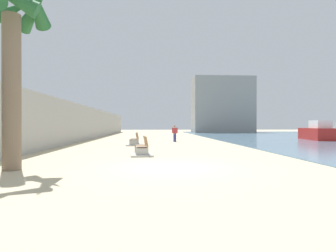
{
  "coord_description": "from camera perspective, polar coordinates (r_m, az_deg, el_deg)",
  "views": [
    {
      "loc": [
        -0.64,
        -10.19,
        1.56
      ],
      "look_at": [
        0.8,
        13.95,
        1.45
      ],
      "focal_mm": 29.99,
      "sensor_mm": 36.0,
      "label": 1
    }
  ],
  "objects": [
    {
      "name": "ground_plane",
      "position": [
        28.24,
        -2.11,
        -2.92
      ],
      "size": [
        120.0,
        120.0,
        0.0
      ],
      "primitive_type": "plane",
      "color": "#C6B793"
    },
    {
      "name": "seawall",
      "position": [
        29.01,
        -17.09,
        0.54
      ],
      "size": [
        0.8,
        64.0,
        3.43
      ],
      "primitive_type": "cube",
      "color": "#ADAAA3",
      "rests_on": "ground"
    },
    {
      "name": "palm_tree",
      "position": [
        11.42,
        -29.4,
        15.74
      ],
      "size": [
        2.95,
        3.03,
        6.58
      ],
      "color": "#7A6651",
      "rests_on": "ground"
    },
    {
      "name": "bench_near",
      "position": [
        14.51,
        -5.37,
        -4.99
      ],
      "size": [
        1.3,
        2.2,
        0.98
      ],
      "color": "#ADAAA3",
      "rests_on": "ground"
    },
    {
      "name": "bench_far",
      "position": [
        21.57,
        -6.83,
        -3.27
      ],
      "size": [
        1.12,
        2.11,
        0.98
      ],
      "color": "#ADAAA3",
      "rests_on": "ground"
    },
    {
      "name": "person_walking",
      "position": [
        25.72,
        1.39,
        -1.28
      ],
      "size": [
        0.53,
        0.2,
        1.52
      ],
      "color": "navy",
      "rests_on": "ground"
    },
    {
      "name": "boat_far_left",
      "position": [
        32.3,
        28.06,
        -1.13
      ],
      "size": [
        2.87,
        5.75,
        1.96
      ],
      "color": "red",
      "rests_on": "water_bay"
    },
    {
      "name": "harbor_building",
      "position": [
        58.14,
        10.96,
        4.18
      ],
      "size": [
        12.0,
        6.0,
        11.11
      ],
      "primitive_type": "cube",
      "color": "gray",
      "rests_on": "ground"
    }
  ]
}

